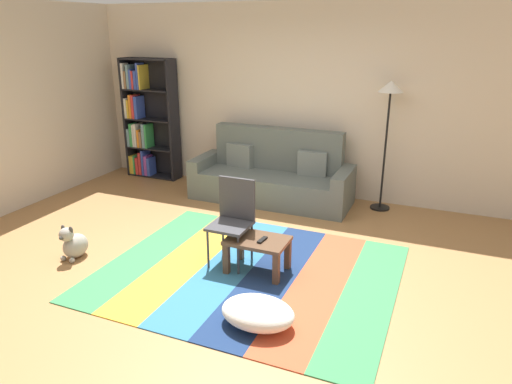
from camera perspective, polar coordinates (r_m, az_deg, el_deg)
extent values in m
plane|color=#9E7042|center=(5.01, -3.09, -8.72)|extent=(14.00, 14.00, 0.00)
cube|color=beige|center=(6.88, 6.15, 10.85)|extent=(6.80, 0.10, 2.70)
cube|color=beige|center=(7.21, -25.93, 9.44)|extent=(0.10, 5.50, 2.70)
cube|color=#387F4C|center=(5.39, -12.74, -7.03)|extent=(0.48, 2.42, 0.01)
cube|color=gold|center=(5.14, -8.32, -8.06)|extent=(0.48, 2.42, 0.01)
cube|color=teal|center=(4.94, -3.46, -9.14)|extent=(0.48, 2.42, 0.01)
cube|color=navy|center=(4.77, 1.82, -10.22)|extent=(0.48, 2.42, 0.01)
cube|color=#C64C2D|center=(4.64, 7.48, -11.28)|extent=(0.48, 2.42, 0.01)
cube|color=#387F4C|center=(4.56, 13.43, -12.27)|extent=(0.48, 2.42, 0.01)
cube|color=#59605B|center=(6.69, 1.75, 0.56)|extent=(1.90, 0.80, 0.40)
cube|color=#59605B|center=(6.82, 2.71, 5.29)|extent=(1.90, 0.20, 0.60)
cube|color=#59605B|center=(7.09, -6.11, 2.23)|extent=(0.18, 0.80, 0.56)
cube|color=#59605B|center=(6.39, 10.49, 0.06)|extent=(0.18, 0.80, 0.56)
cube|color=slate|center=(6.95, -1.92, 4.38)|extent=(0.42, 0.19, 0.36)
cube|color=slate|center=(6.58, 6.83, 3.39)|extent=(0.42, 0.19, 0.36)
cube|color=black|center=(8.08, -15.15, 8.70)|extent=(0.04, 0.28, 1.90)
cube|color=black|center=(7.58, -9.90, 8.42)|extent=(0.04, 0.28, 1.90)
cube|color=black|center=(7.93, -12.05, 8.76)|extent=(0.90, 0.01, 1.90)
cube|color=black|center=(8.04, -12.12, 2.03)|extent=(0.86, 0.28, 0.02)
cube|color=black|center=(7.92, -12.36, 5.26)|extent=(0.86, 0.28, 0.02)
cube|color=black|center=(7.82, -12.61, 8.57)|extent=(0.86, 0.28, 0.02)
cube|color=black|center=(7.75, -12.86, 11.96)|extent=(0.86, 0.28, 0.02)
cube|color=black|center=(7.71, -13.13, 15.40)|extent=(0.86, 0.28, 0.02)
cube|color=gold|center=(8.20, -14.63, 3.34)|extent=(0.03, 0.19, 0.30)
cube|color=gold|center=(8.19, -14.32, 3.35)|extent=(0.04, 0.23, 0.30)
cube|color=green|center=(8.18, -14.07, 3.38)|extent=(0.03, 0.25, 0.31)
cube|color=red|center=(8.12, -13.92, 3.17)|extent=(0.05, 0.18, 0.28)
cube|color=red|center=(8.10, -13.46, 3.49)|extent=(0.05, 0.24, 0.37)
cube|color=#334CB2|center=(8.06, -13.16, 3.59)|extent=(0.04, 0.23, 0.41)
cube|color=purple|center=(8.02, -12.90, 3.22)|extent=(0.05, 0.19, 0.33)
cube|color=#334CB2|center=(7.99, -12.56, 3.08)|extent=(0.05, 0.19, 0.30)
cube|color=#668C99|center=(8.09, -14.84, 6.48)|extent=(0.05, 0.20, 0.29)
cube|color=green|center=(8.04, -14.61, 6.74)|extent=(0.05, 0.18, 0.38)
cube|color=silver|center=(8.03, -14.30, 6.71)|extent=(0.03, 0.21, 0.37)
cube|color=silver|center=(8.00, -14.06, 6.74)|extent=(0.05, 0.21, 0.38)
cube|color=orange|center=(7.96, -13.82, 6.36)|extent=(0.04, 0.16, 0.29)
cube|color=#8C6647|center=(7.94, -13.56, 6.24)|extent=(0.04, 0.16, 0.26)
cube|color=#668C99|center=(7.92, -13.08, 6.72)|extent=(0.05, 0.23, 0.39)
cube|color=green|center=(7.89, -12.83, 6.68)|extent=(0.03, 0.22, 0.39)
cube|color=silver|center=(8.01, -15.14, 9.83)|extent=(0.04, 0.21, 0.32)
cube|color=gold|center=(7.98, -14.90, 9.73)|extent=(0.03, 0.20, 0.29)
cube|color=orange|center=(7.94, -14.69, 10.01)|extent=(0.04, 0.18, 0.37)
cube|color=red|center=(7.92, -14.34, 10.01)|extent=(0.04, 0.21, 0.37)
cube|color=#334CB2|center=(7.89, -13.96, 9.94)|extent=(0.05, 0.22, 0.35)
cube|color=silver|center=(7.93, -15.58, 13.40)|extent=(0.04, 0.16, 0.39)
cube|color=#8C6647|center=(7.93, -15.12, 13.00)|extent=(0.04, 0.23, 0.27)
cube|color=#668C99|center=(7.88, -14.93, 13.35)|extent=(0.05, 0.19, 0.37)
cube|color=#334CB2|center=(7.85, -14.69, 13.09)|extent=(0.04, 0.17, 0.30)
cube|color=red|center=(7.84, -14.35, 13.04)|extent=(0.04, 0.21, 0.28)
cube|color=#334CB2|center=(7.80, -14.10, 13.05)|extent=(0.05, 0.19, 0.29)
cube|color=#334CB2|center=(7.77, -13.84, 13.48)|extent=(0.04, 0.19, 0.40)
cube|color=gold|center=(7.77, -13.47, 13.39)|extent=(0.03, 0.25, 0.37)
cube|color=#513826|center=(4.72, 0.17, -5.90)|extent=(0.61, 0.42, 0.04)
cube|color=#513826|center=(4.76, -3.61, -8.07)|extent=(0.06, 0.06, 0.32)
cube|color=#513826|center=(4.57, 2.46, -9.27)|extent=(0.06, 0.06, 0.32)
cube|color=#513826|center=(5.03, -1.89, -6.45)|extent=(0.06, 0.06, 0.32)
cube|color=#513826|center=(4.85, 3.87, -7.50)|extent=(0.06, 0.06, 0.32)
ellipsoid|color=white|center=(4.02, 0.22, -14.41)|extent=(0.63, 0.46, 0.23)
ellipsoid|color=#9E998E|center=(5.46, -21.01, -6.08)|extent=(0.22, 0.30, 0.26)
sphere|color=#9E998E|center=(5.32, -22.00, -4.80)|extent=(0.15, 0.15, 0.15)
ellipsoid|color=#474440|center=(5.29, -22.43, -5.14)|extent=(0.06, 0.07, 0.05)
ellipsoid|color=#474440|center=(5.35, -22.33, -4.11)|extent=(0.05, 0.04, 0.08)
ellipsoid|color=#474440|center=(5.28, -21.51, -4.31)|extent=(0.05, 0.04, 0.08)
sphere|color=#9E998E|center=(5.46, -22.31, -7.44)|extent=(0.06, 0.06, 0.06)
sphere|color=#9E998E|center=(5.38, -21.39, -7.72)|extent=(0.06, 0.06, 0.06)
cylinder|color=black|center=(6.69, 14.75, -1.83)|extent=(0.26, 0.26, 0.02)
cylinder|color=black|center=(6.45, 15.35, 4.73)|extent=(0.03, 0.03, 1.56)
cone|color=white|center=(6.30, 16.04, 12.20)|extent=(0.32, 0.32, 0.14)
cube|color=black|center=(4.67, 0.76, -5.82)|extent=(0.06, 0.15, 0.02)
cube|color=#38383D|center=(4.82, -3.19, -4.10)|extent=(0.40, 0.40, 0.03)
cube|color=#38383D|center=(4.88, -2.32, -0.74)|extent=(0.40, 0.03, 0.44)
cylinder|color=#38383D|center=(4.85, -5.84, -6.98)|extent=(0.02, 0.02, 0.42)
cylinder|color=#38383D|center=(4.71, -2.17, -7.73)|extent=(0.02, 0.02, 0.42)
cylinder|color=#38383D|center=(5.12, -4.02, -5.44)|extent=(0.02, 0.02, 0.42)
cylinder|color=#38383D|center=(4.99, -0.51, -6.09)|extent=(0.02, 0.02, 0.42)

